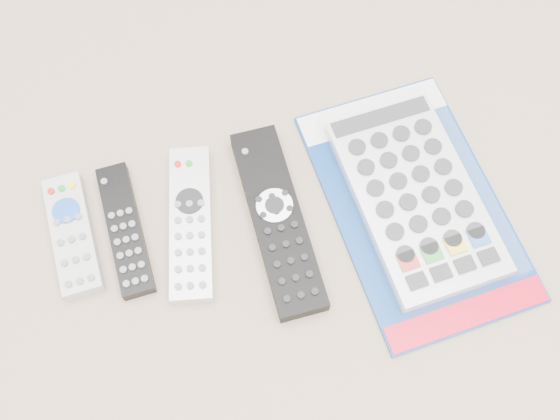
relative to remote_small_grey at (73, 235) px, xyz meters
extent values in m
plane|color=gray|center=(0.23, -0.06, -0.01)|extent=(5.00, 5.00, 0.00)
cube|color=#AEAEB1|center=(0.00, 0.00, 0.00)|extent=(0.06, 0.17, 0.02)
cylinder|color=blue|center=(0.00, 0.03, 0.01)|extent=(0.04, 0.04, 0.00)
cube|color=black|center=(0.07, -0.01, 0.00)|extent=(0.05, 0.18, 0.02)
cube|color=silver|center=(0.15, -0.02, 0.00)|extent=(0.09, 0.22, 0.02)
cylinder|color=black|center=(0.15, 0.00, 0.01)|extent=(0.04, 0.04, 0.00)
cube|color=black|center=(0.26, -0.05, 0.00)|extent=(0.06, 0.26, 0.02)
cylinder|color=silver|center=(0.26, -0.03, 0.01)|extent=(0.05, 0.05, 0.00)
cube|color=navy|center=(0.44, -0.07, -0.01)|extent=(0.23, 0.36, 0.01)
cube|color=white|center=(0.43, 0.08, 0.00)|extent=(0.21, 0.06, 0.00)
cube|color=red|center=(0.45, -0.23, 0.00)|extent=(0.21, 0.05, 0.00)
cube|color=silver|center=(0.44, -0.07, 0.00)|extent=(0.17, 0.28, 0.02)
cube|color=white|center=(0.44, -0.07, 0.01)|extent=(0.18, 0.30, 0.04)
camera|label=1|loc=(0.18, -0.35, 0.74)|focal=40.00mm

